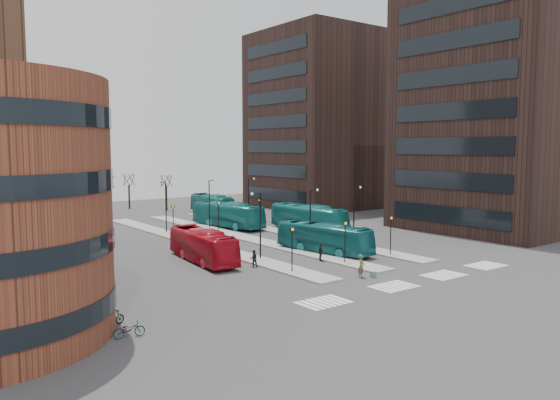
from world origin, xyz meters
TOP-DOWN VIEW (x-y plane):
  - ground at (0.00, 0.00)m, footprint 160.00×160.00m
  - island_left at (-4.00, 30.00)m, footprint 2.50×45.00m
  - island_mid at (2.00, 30.00)m, footprint 2.50×45.00m
  - island_right at (8.00, 30.00)m, footprint 2.50×45.00m
  - suitcase at (-0.21, 6.83)m, footprint 0.47×0.42m
  - red_bus at (-8.07, 20.47)m, footprint 3.60×10.82m
  - teal_bus_a at (3.55, 17.00)m, footprint 4.07×10.90m
  - teal_bus_b at (4.95, 37.37)m, footprint 4.28×12.09m
  - teal_bus_c at (11.04, 28.38)m, footprint 2.96×12.07m
  - teal_bus_d at (10.32, 50.86)m, footprint 3.65×11.33m
  - traveller at (-1.02, 7.39)m, footprint 0.81×0.70m
  - commuter_a at (-5.67, 15.78)m, footprint 0.88×0.78m
  - commuter_b at (0.64, 14.16)m, footprint 0.70×1.05m
  - commuter_c at (2.86, 16.03)m, footprint 1.09×1.10m
  - bicycle_near at (-21.00, 5.29)m, footprint 1.77×0.88m
  - bicycle_mid at (-21.00, 7.74)m, footprint 1.53×0.77m
  - bicycle_far at (-21.00, 9.01)m, footprint 1.62×0.67m
  - crosswalk_stripes at (1.75, 4.00)m, footprint 22.35×2.40m
  - tower_near at (31.98, 16.00)m, footprint 20.12×20.00m
  - tower_far at (31.98, 50.00)m, footprint 20.12×20.00m
  - sign_poles at (1.60, 23.00)m, footprint 12.45×22.12m
  - lamp_posts at (2.64, 28.00)m, footprint 14.04×20.24m
  - bare_trees at (2.67, 62.67)m, footprint 10.97×8.14m

SIDE VIEW (x-z plane):
  - ground at x=0.00m, z-range 0.00..0.00m
  - crosswalk_stripes at x=1.75m, z-range 0.00..0.01m
  - island_left at x=-4.00m, z-range 0.00..0.15m
  - island_mid at x=2.00m, z-range 0.00..0.15m
  - island_right at x=8.00m, z-range 0.00..0.15m
  - suitcase at x=-0.21m, z-range 0.00..0.49m
  - bicycle_far at x=-21.00m, z-range 0.00..0.83m
  - bicycle_mid at x=-21.00m, z-range 0.00..0.88m
  - bicycle_near at x=-21.00m, z-range 0.00..0.89m
  - commuter_a at x=-5.67m, z-range 0.00..1.50m
  - commuter_c at x=2.86m, z-range 0.00..1.52m
  - commuter_b at x=0.64m, z-range 0.00..1.65m
  - traveller at x=-1.02m, z-range 0.00..1.88m
  - red_bus at x=-8.07m, z-range 0.00..2.96m
  - teal_bus_a at x=3.55m, z-range 0.00..2.96m
  - teal_bus_d at x=10.32m, z-range 0.00..3.10m
  - teal_bus_b at x=4.95m, z-range 0.00..3.30m
  - teal_bus_c at x=11.04m, z-range 0.00..3.35m
  - sign_poles at x=1.60m, z-range 0.58..4.23m
  - bare_trees at x=2.67m, z-range -0.22..5.67m
  - lamp_posts at x=2.64m, z-range 0.52..6.64m
  - tower_near at x=31.98m, z-range 0.00..30.00m
  - tower_far at x=31.98m, z-range 0.00..30.00m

